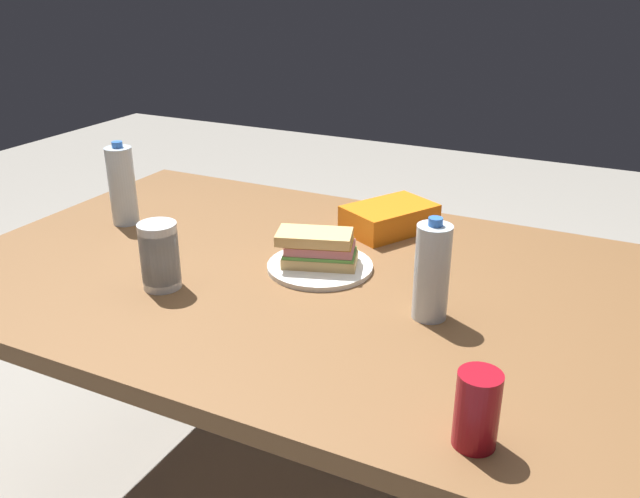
{
  "coord_description": "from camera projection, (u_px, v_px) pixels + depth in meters",
  "views": [
    {
      "loc": [
        -0.66,
        1.23,
        1.4
      ],
      "look_at": [
        -0.04,
        -0.04,
        0.79
      ],
      "focal_mm": 37.4,
      "sensor_mm": 36.0,
      "label": 1
    }
  ],
  "objects": [
    {
      "name": "sandwich",
      "position": [
        318.0,
        248.0,
        1.53
      ],
      "size": [
        0.2,
        0.15,
        0.08
      ],
      "color": "#DBB26B",
      "rests_on": "paper_plate"
    },
    {
      "name": "water_bottle_spare",
      "position": [
        432.0,
        272.0,
        1.3
      ],
      "size": [
        0.07,
        0.07,
        0.21
      ],
      "color": "silver",
      "rests_on": "dining_table"
    },
    {
      "name": "dining_table",
      "position": [
        300.0,
        303.0,
        1.57
      ],
      "size": [
        1.62,
        1.06,
        0.74
      ],
      "color": "brown",
      "rests_on": "ground_plane"
    },
    {
      "name": "water_bottle_tall",
      "position": [
        122.0,
        185.0,
        1.79
      ],
      "size": [
        0.07,
        0.07,
        0.23
      ],
      "color": "silver",
      "rests_on": "dining_table"
    },
    {
      "name": "soda_can_red",
      "position": [
        477.0,
        410.0,
        0.96
      ],
      "size": [
        0.07,
        0.07,
        0.12
      ],
      "primitive_type": "cylinder",
      "color": "maroon",
      "rests_on": "dining_table"
    },
    {
      "name": "paper_plate",
      "position": [
        320.0,
        266.0,
        1.55
      ],
      "size": [
        0.25,
        0.25,
        0.01
      ],
      "primitive_type": "cylinder",
      "color": "white",
      "rests_on": "dining_table"
    },
    {
      "name": "plastic_cup_stack",
      "position": [
        160.0,
        256.0,
        1.44
      ],
      "size": [
        0.08,
        0.08,
        0.15
      ],
      "color": "silver",
      "rests_on": "dining_table"
    },
    {
      "name": "chip_bag",
      "position": [
        389.0,
        218.0,
        1.76
      ],
      "size": [
        0.24,
        0.27,
        0.07
      ],
      "primitive_type": "cube",
      "rotation": [
        0.0,
        0.0,
        4.21
      ],
      "color": "orange",
      "rests_on": "dining_table"
    }
  ]
}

